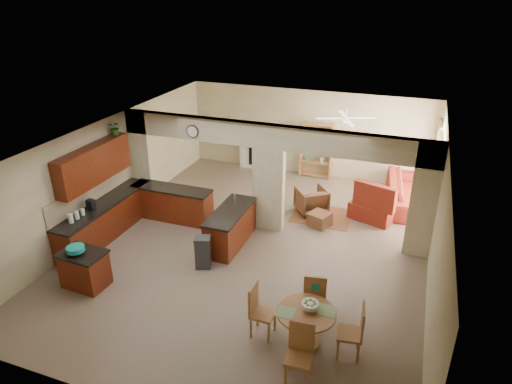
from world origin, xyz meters
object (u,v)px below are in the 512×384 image
(sofa, at_px, (406,192))
(armchair, at_px, (311,200))
(kitchen_island, at_px, (85,269))
(dining_table, at_px, (306,322))

(sofa, xyz_separation_m, armchair, (-2.45, -1.42, -0.03))
(kitchen_island, relative_size, armchair, 1.21)
(kitchen_island, height_order, sofa, kitchen_island)
(dining_table, xyz_separation_m, armchair, (-1.14, 5.04, -0.12))
(sofa, distance_m, armchair, 2.83)
(dining_table, height_order, sofa, sofa)
(dining_table, bearing_deg, kitchen_island, 179.00)
(sofa, bearing_deg, armchair, 113.97)
(dining_table, distance_m, sofa, 6.60)
(kitchen_island, bearing_deg, armchair, 56.36)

